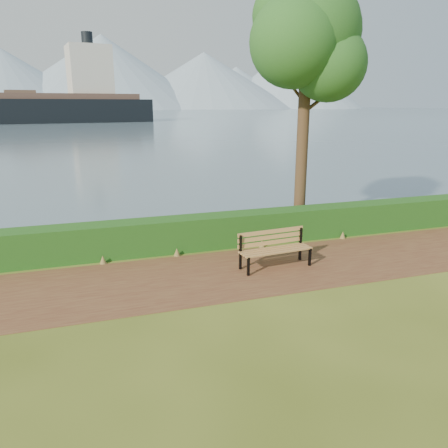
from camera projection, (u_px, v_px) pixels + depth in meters
name	position (u px, v px, depth m)	size (l,w,h in m)	color
ground	(235.00, 277.00, 11.28)	(140.00, 140.00, 0.00)	#465017
path	(232.00, 273.00, 11.55)	(40.00, 3.40, 0.01)	#51281C
hedge	(208.00, 231.00, 13.53)	(32.00, 0.85, 1.00)	#154714
water	(85.00, 112.00, 249.72)	(700.00, 510.00, 0.00)	#405867
mountains	(68.00, 76.00, 373.58)	(585.00, 190.00, 70.00)	#7A90A3
bench	(274.00, 246.00, 11.86)	(2.05, 0.76, 1.01)	black
tree	(307.00, 39.00, 13.89)	(4.09, 3.70, 8.51)	#352215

